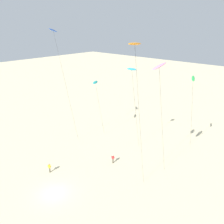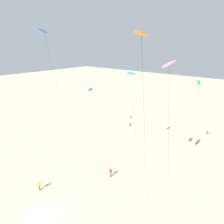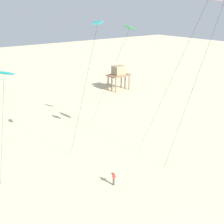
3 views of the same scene
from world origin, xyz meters
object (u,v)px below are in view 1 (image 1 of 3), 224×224
kite_orange (135,46)px  kite_green (193,80)px  kite_blue (54,32)px  kite_flyer_middle (113,159)px  kite_teal (95,83)px  kite_pink (159,68)px  kite_flyer_nearest (50,168)px  kite_cyan (132,71)px

kite_orange → kite_green: bearing=87.4°
kite_blue → kite_flyer_middle: size_ratio=13.85×
kite_teal → kite_pink: (18.59, -7.06, 6.21)m
kite_teal → kite_flyer_nearest: bearing=-78.6°
kite_pink → kite_flyer_middle: 20.59m
kite_cyan → kite_blue: bearing=-148.6°
kite_blue → kite_flyer_middle: 24.12m
kite_flyer_nearest → kite_flyer_middle: (6.01, 9.33, 0.00)m
kite_flyer_nearest → kite_flyer_middle: size_ratio=1.00×
kite_cyan → kite_orange: 13.46m
kite_cyan → kite_green: kite_cyan is taller
kite_orange → kite_green: size_ratio=1.37×
kite_blue → kite_flyer_middle: (10.54, 3.16, -21.47)m
kite_teal → kite_pink: 20.84m
kite_cyan → kite_green: size_ratio=1.07×
kite_blue → kite_teal: kite_blue is taller
kite_flyer_middle → kite_pink: bearing=-14.7°
kite_flyer_nearest → kite_flyer_middle: bearing=57.2°
kite_blue → kite_green: (19.83, 11.94, -7.15)m
kite_teal → kite_flyer_nearest: size_ratio=7.75×
kite_teal → kite_orange: size_ratio=0.59×
kite_blue → kite_teal: 12.52m
kite_blue → kite_pink: size_ratio=1.19×
kite_blue → kite_flyer_nearest: size_ratio=13.85×
kite_blue → kite_cyan: 14.56m
kite_teal → kite_flyer_middle: size_ratio=7.75×
kite_green → kite_flyer_nearest: (-15.31, -18.10, -14.31)m
kite_blue → kite_teal: bearing=77.1°
kite_cyan → kite_flyer_middle: (-0.80, -3.77, -15.52)m
kite_blue → kite_pink: kite_blue is taller
kite_flyer_nearest → kite_flyer_middle: 11.10m
kite_cyan → kite_teal: 10.35m
kite_teal → kite_flyer_nearest: (2.78, -13.81, -11.71)m
kite_green → kite_flyer_nearest: kite_green is taller
kite_pink → kite_flyer_nearest: 24.84m
kite_blue → kite_orange: 19.39m
kite_pink → kite_flyer_nearest: kite_pink is taller
kite_blue → kite_orange: bearing=-8.4°
kite_orange → kite_flyer_nearest: 25.44m
kite_cyan → kite_flyer_nearest: 21.42m
kite_teal → kite_cyan: bearing=-4.3°
kite_cyan → kite_orange: bearing=-51.2°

